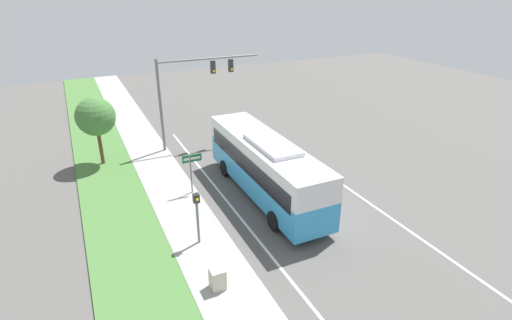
{
  "coord_description": "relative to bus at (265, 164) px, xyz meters",
  "views": [
    {
      "loc": [
        -10.52,
        -15.57,
        11.41
      ],
      "look_at": [
        -1.41,
        3.77,
        1.85
      ],
      "focal_mm": 28.0,
      "sensor_mm": 36.0,
      "label": 1
    }
  ],
  "objects": [
    {
      "name": "grass_verge",
      "position": [
        -8.09,
        -2.76,
        -1.94
      ],
      "size": [
        3.6,
        80.0,
        0.1
      ],
      "color": "#477538",
      "rests_on": "ground_plane"
    },
    {
      "name": "utility_cabinet",
      "position": [
        -5.23,
        -6.27,
        -1.42
      ],
      "size": [
        0.58,
        0.57,
        0.9
      ],
      "color": "#B7B29E",
      "rests_on": "sidewalk"
    },
    {
      "name": "roadside_tree",
      "position": [
        -8.09,
        8.54,
        1.42
      ],
      "size": [
        2.54,
        2.54,
        4.59
      ],
      "color": "brown",
      "rests_on": "grass_verge"
    },
    {
      "name": "sidewalk",
      "position": [
        -4.89,
        -2.76,
        -1.93
      ],
      "size": [
        2.8,
        80.0,
        0.12
      ],
      "color": "#9E9E99",
      "rests_on": "ground_plane"
    },
    {
      "name": "lane_divider_near",
      "position": [
        -2.29,
        -2.76,
        -1.98
      ],
      "size": [
        0.14,
        30.0,
        0.01
      ],
      "color": "silver",
      "rests_on": "ground_plane"
    },
    {
      "name": "bus",
      "position": [
        0.0,
        0.0,
        0.0
      ],
      "size": [
        2.64,
        11.01,
        3.6
      ],
      "color": "#3393D1",
      "rests_on": "ground_plane"
    },
    {
      "name": "lane_divider_far",
      "position": [
        4.91,
        -2.76,
        -1.98
      ],
      "size": [
        0.14,
        30.0,
        0.01
      ],
      "color": "silver",
      "rests_on": "ground_plane"
    },
    {
      "name": "signal_gantry",
      "position": [
        -1.42,
        9.04,
        2.86
      ],
      "size": [
        7.59,
        0.41,
        6.7
      ],
      "color": "slate",
      "rests_on": "ground_plane"
    },
    {
      "name": "pedestrian_signal",
      "position": [
        -4.96,
        -2.98,
        -0.11
      ],
      "size": [
        0.28,
        0.34,
        2.72
      ],
      "color": "slate",
      "rests_on": "ground_plane"
    },
    {
      "name": "ground_plane",
      "position": [
        1.31,
        -2.76,
        -1.99
      ],
      "size": [
        80.0,
        80.0,
        0.0
      ],
      "primitive_type": "plane",
      "color": "#565451"
    },
    {
      "name": "street_sign",
      "position": [
        -3.75,
        1.92,
        -0.22
      ],
      "size": [
        1.14,
        0.08,
        2.54
      ],
      "color": "slate",
      "rests_on": "ground_plane"
    }
  ]
}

